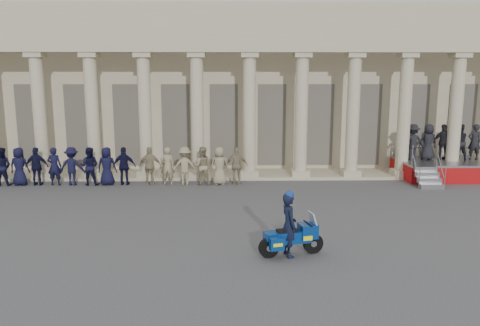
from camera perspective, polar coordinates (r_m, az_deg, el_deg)
name	(u,v)px	position (r m, az deg, el deg)	size (l,w,h in m)	color
ground	(220,228)	(16.18, -2.42, -7.89)	(90.00, 90.00, 0.00)	#434346
building	(225,87)	(30.13, -1.85, 9.26)	(40.00, 12.50, 9.00)	tan
officer_rank	(75,166)	(23.66, -19.52, -0.38)	(16.33, 0.69, 1.84)	black
reviewing_stand	(440,149)	(26.03, 23.15, 1.62)	(4.49, 4.25, 2.75)	gray
motorcycle	(292,237)	(13.68, 6.36, -8.99)	(1.93, 0.98, 1.25)	black
rider	(289,224)	(13.51, 5.97, -7.38)	(0.59, 0.76, 1.94)	black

